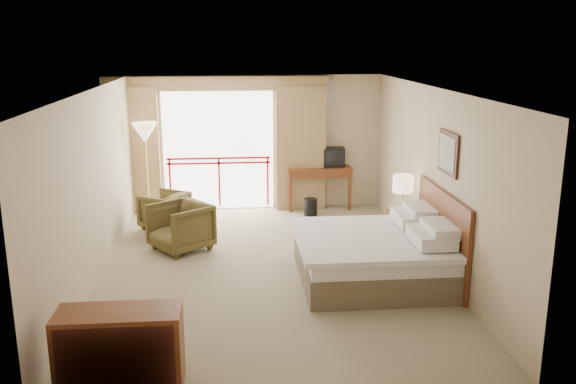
{
  "coord_description": "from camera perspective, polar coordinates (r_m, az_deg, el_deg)",
  "views": [
    {
      "loc": [
        -0.52,
        -8.71,
        3.4
      ],
      "look_at": [
        0.32,
        0.4,
        1.09
      ],
      "focal_mm": 38.0,
      "sensor_mm": 36.0,
      "label": 1
    }
  ],
  "objects": [
    {
      "name": "valance",
      "position": [
        12.12,
        -6.71,
        10.06
      ],
      "size": [
        4.4,
        0.22,
        0.28
      ],
      "primitive_type": "cube",
      "color": "olive",
      "rests_on": "wall_back"
    },
    {
      "name": "armchair_far",
      "position": [
        11.51,
        -11.4,
        -3.3
      ],
      "size": [
        1.01,
        1.01,
        0.67
      ],
      "primitive_type": "imported",
      "rotation": [
        0.0,
        0.0,
        -2.13
      ],
      "color": "#453A1C",
      "rests_on": "floor"
    },
    {
      "name": "framed_art",
      "position": [
        8.78,
        14.75,
        3.54
      ],
      "size": [
        0.04,
        0.72,
        0.6
      ],
      "color": "black",
      "rests_on": "wall_right"
    },
    {
      "name": "floor",
      "position": [
        9.36,
        -1.76,
        -7.12
      ],
      "size": [
        7.0,
        7.0,
        0.0
      ],
      "primitive_type": "plane",
      "color": "gray",
      "rests_on": "ground"
    },
    {
      "name": "desk",
      "position": [
        12.57,
        2.83,
        1.61
      ],
      "size": [
        1.32,
        0.64,
        0.86
      ],
      "rotation": [
        0.0,
        0.0,
        -0.06
      ],
      "color": "#5B2812",
      "rests_on": "floor"
    },
    {
      "name": "curtain_left",
      "position": [
        12.4,
        -14.2,
        3.76
      ],
      "size": [
        1.0,
        0.26,
        2.5
      ],
      "primitive_type": "cube",
      "color": "olive",
      "rests_on": "wall_back"
    },
    {
      "name": "wall_left",
      "position": [
        9.16,
        -17.64,
        0.57
      ],
      "size": [
        0.0,
        7.0,
        7.0
      ],
      "primitive_type": "plane",
      "rotation": [
        1.57,
        0.0,
        1.57
      ],
      "color": "#C7B28D",
      "rests_on": "ground"
    },
    {
      "name": "headboard",
      "position": [
        9.06,
        14.21,
        -3.93
      ],
      "size": [
        0.06,
        2.1,
        1.3
      ],
      "primitive_type": "cube",
      "color": "#5B2812",
      "rests_on": "wall_right"
    },
    {
      "name": "bed",
      "position": [
        8.88,
        8.2,
        -5.87
      ],
      "size": [
        2.13,
        2.06,
        0.97
      ],
      "color": "brown",
      "rests_on": "floor"
    },
    {
      "name": "ceiling",
      "position": [
        8.75,
        -1.9,
        9.58
      ],
      "size": [
        7.0,
        7.0,
        0.0
      ],
      "primitive_type": "plane",
      "rotation": [
        3.14,
        0.0,
        0.0
      ],
      "color": "white",
      "rests_on": "wall_back"
    },
    {
      "name": "wall_front",
      "position": [
        5.62,
        0.39,
        -7.22
      ],
      "size": [
        5.0,
        0.0,
        5.0
      ],
      "primitive_type": "plane",
      "rotation": [
        -1.57,
        0.0,
        0.0
      ],
      "color": "#C7B28D",
      "rests_on": "ground"
    },
    {
      "name": "curtain_right",
      "position": [
        12.32,
        1.17,
        4.13
      ],
      "size": [
        1.0,
        0.26,
        2.5
      ],
      "primitive_type": "cube",
      "color": "olive",
      "rests_on": "wall_back"
    },
    {
      "name": "cup",
      "position": [
        12.39,
        2.0,
        2.55
      ],
      "size": [
        0.08,
        0.08,
        0.1
      ],
      "primitive_type": "cylinder",
      "rotation": [
        0.0,
        0.0,
        -0.16
      ],
      "color": "white",
      "rests_on": "desk"
    },
    {
      "name": "phone",
      "position": [
        9.96,
        10.65,
        -1.94
      ],
      "size": [
        0.22,
        0.18,
        0.09
      ],
      "primitive_type": "cube",
      "rotation": [
        0.0,
        0.0,
        0.2
      ],
      "color": "black",
      "rests_on": "nightstand"
    },
    {
      "name": "balcony_railing",
      "position": [
        12.44,
        -6.47,
        2.08
      ],
      "size": [
        2.09,
        0.03,
        1.02
      ],
      "color": "#B8120F",
      "rests_on": "wall_back"
    },
    {
      "name": "nightstand",
      "position": [
        10.21,
        10.6,
        -3.64
      ],
      "size": [
        0.47,
        0.55,
        0.63
      ],
      "primitive_type": "cube",
      "rotation": [
        0.0,
        0.0,
        -0.05
      ],
      "color": "#5B2812",
      "rests_on": "floor"
    },
    {
      "name": "dresser",
      "position": [
        6.45,
        -15.43,
        -14.0
      ],
      "size": [
        1.22,
        0.52,
        0.82
      ],
      "rotation": [
        0.0,
        0.0,
        -0.01
      ],
      "color": "#5B2812",
      "rests_on": "floor"
    },
    {
      "name": "wastebasket",
      "position": [
        12.05,
        2.13,
        -1.4
      ],
      "size": [
        0.27,
        0.27,
        0.33
      ],
      "primitive_type": "cylinder",
      "rotation": [
        0.0,
        0.0,
        -0.02
      ],
      "color": "black",
      "rests_on": "floor"
    },
    {
      "name": "hvac_vent",
      "position": [
        12.36,
        3.23,
        9.28
      ],
      "size": [
        0.5,
        0.04,
        0.5
      ],
      "primitive_type": "cube",
      "color": "silver",
      "rests_on": "wall_back"
    },
    {
      "name": "side_table",
      "position": [
        10.77,
        -12.02,
        -2.59
      ],
      "size": [
        0.47,
        0.47,
        0.51
      ],
      "rotation": [
        0.0,
        0.0,
        0.11
      ],
      "color": "black",
      "rests_on": "floor"
    },
    {
      "name": "coffee_maker",
      "position": [
        12.4,
        1.28,
        2.98
      ],
      "size": [
        0.15,
        0.15,
        0.28
      ],
      "primitive_type": "cylinder",
      "rotation": [
        0.0,
        0.0,
        -0.22
      ],
      "color": "black",
      "rests_on": "desk"
    },
    {
      "name": "floor_lamp",
      "position": [
        11.74,
        -13.25,
        5.06
      ],
      "size": [
        0.48,
        0.48,
        1.88
      ],
      "rotation": [
        0.0,
        0.0,
        0.21
      ],
      "color": "tan",
      "rests_on": "floor"
    },
    {
      "name": "wall_right",
      "position": [
        9.44,
        13.5,
        1.24
      ],
      "size": [
        0.0,
        7.0,
        7.0
      ],
      "primitive_type": "plane",
      "rotation": [
        1.57,
        0.0,
        -1.57
      ],
      "color": "#C7B28D",
      "rests_on": "ground"
    },
    {
      "name": "tv",
      "position": [
        12.47,
        4.26,
        3.29
      ],
      "size": [
        0.43,
        0.34,
        0.39
      ],
      "rotation": [
        0.0,
        0.0,
        -0.34
      ],
      "color": "black",
      "rests_on": "desk"
    },
    {
      "name": "table_lamp",
      "position": [
        10.05,
        10.72,
        0.69
      ],
      "size": [
        0.34,
        0.34,
        0.6
      ],
      "rotation": [
        0.0,
        0.0,
        0.17
      ],
      "color": "tan",
      "rests_on": "nightstand"
    },
    {
      "name": "armchair_near",
      "position": [
        10.3,
        -9.94,
        -5.32
      ],
      "size": [
        1.2,
        1.19,
        0.79
      ],
      "primitive_type": "imported",
      "rotation": [
        0.0,
        0.0,
        -0.92
      ],
      "color": "#453A1C",
      "rests_on": "floor"
    },
    {
      "name": "wall_back",
      "position": [
        12.39,
        -2.83,
        4.64
      ],
      "size": [
        5.0,
        0.0,
        5.0
      ],
      "primitive_type": "plane",
      "rotation": [
        1.57,
        0.0,
        0.0
      ],
      "color": "#C7B28D",
      "rests_on": "ground"
    },
    {
      "name": "book",
      "position": [
        10.73,
        -12.06,
        -1.74
      ],
      "size": [
        0.22,
        0.25,
        0.02
      ],
      "primitive_type": "imported",
      "rotation": [
        0.0,
        0.0,
        0.34
      ],
      "color": "white",
      "rests_on": "side_table"
    },
    {
      "name": "balcony_door",
      "position": [
        12.39,
        -6.52,
        3.86
      ],
      "size": [
        2.4,
        0.0,
        2.4
      ],
      "primitive_type": "plane",
      "rotation": [
        1.57,
        0.0,
        0.0
      ],
      "color": "white",
      "rests_on": "wall_back"
    }
  ]
}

